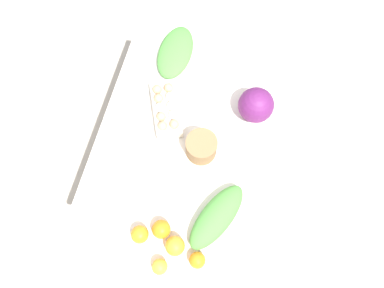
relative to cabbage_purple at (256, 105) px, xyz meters
name	(u,v)px	position (x,y,z in m)	size (l,w,h in m)	color
ground_plane	(192,183)	(0.23, -0.24, -0.84)	(8.00, 8.00, 0.00)	#B2A899
dining_table	(192,152)	(0.23, -0.24, -0.19)	(1.26, 0.88, 0.75)	silver
cabbage_purple	(256,105)	(0.00, 0.00, 0.00)	(0.17, 0.17, 0.17)	#601E5B
egg_carton	(166,109)	(0.11, -0.40, -0.04)	(0.30, 0.22, 0.09)	beige
paper_bag	(201,147)	(0.25, -0.19, -0.02)	(0.14, 0.14, 0.12)	olive
greens_bunch_kale	(217,217)	(0.53, -0.06, -0.04)	(0.33, 0.13, 0.09)	#4C933D
greens_bunch_chard	(175,52)	(-0.21, -0.44, -0.05)	(0.31, 0.16, 0.07)	#4C933D
orange_0	(175,246)	(0.69, -0.19, -0.04)	(0.08, 0.08, 0.08)	orange
orange_1	(161,229)	(0.64, -0.27, -0.04)	(0.08, 0.08, 0.08)	orange
orange_2	(160,267)	(0.78, -0.23, -0.05)	(0.07, 0.07, 0.07)	#F9A833
orange_3	(140,234)	(0.68, -0.35, -0.04)	(0.08, 0.08, 0.08)	orange
orange_4	(197,260)	(0.72, -0.09, -0.05)	(0.07, 0.07, 0.07)	orange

